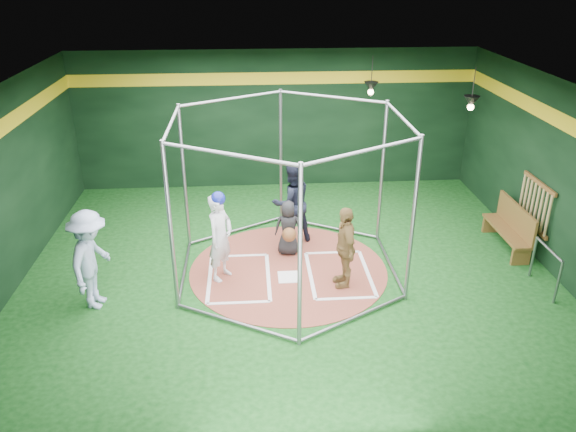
{
  "coord_description": "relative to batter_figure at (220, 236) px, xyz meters",
  "views": [
    {
      "loc": [
        -0.68,
        -9.39,
        5.5
      ],
      "look_at": [
        0.0,
        0.1,
        1.1
      ],
      "focal_mm": 35.0,
      "sensor_mm": 36.0,
      "label": 1
    }
  ],
  "objects": [
    {
      "name": "clay_disc",
      "position": [
        1.26,
        0.19,
        -0.87
      ],
      "size": [
        3.8,
        3.8,
        0.01
      ],
      "primitive_type": "cylinder",
      "color": "brown",
      "rests_on": "ground"
    },
    {
      "name": "batter_figure",
      "position": [
        0.0,
        0.0,
        0.0
      ],
      "size": [
        0.66,
        0.73,
        1.73
      ],
      "color": "silver",
      "rests_on": "clay_disc"
    },
    {
      "name": "visitor_leopard",
      "position": [
        2.24,
        -0.4,
        -0.1
      ],
      "size": [
        0.44,
        0.93,
        1.54
      ],
      "primitive_type": "imported",
      "rotation": [
        0.0,
        0.0,
        -1.49
      ],
      "color": "#A88448",
      "rests_on": "clay_disc"
    },
    {
      "name": "batter_box_right",
      "position": [
        2.21,
        -0.06,
        -0.86
      ],
      "size": [
        1.17,
        1.77,
        0.01
      ],
      "color": "white",
      "rests_on": "clay_disc"
    },
    {
      "name": "pendant_lamp_far",
      "position": [
        5.26,
        2.19,
        1.86
      ],
      "size": [
        0.34,
        0.34,
        0.9
      ],
      "color": "black",
      "rests_on": "room_shell"
    },
    {
      "name": "bystander_blue",
      "position": [
        -2.12,
        -0.75,
        0.01
      ],
      "size": [
        0.84,
        1.24,
        1.77
      ],
      "primitive_type": "imported",
      "rotation": [
        0.0,
        0.0,
        1.41
      ],
      "color": "#A2B4D6",
      "rests_on": "ground"
    },
    {
      "name": "batter_box_left",
      "position": [
        0.31,
        -0.06,
        -0.86
      ],
      "size": [
        1.17,
        1.77,
        0.01
      ],
      "color": "white",
      "rests_on": "clay_disc"
    },
    {
      "name": "catcher_figure",
      "position": [
        1.31,
        0.84,
        -0.3
      ],
      "size": [
        0.59,
        0.6,
        1.13
      ],
      "color": "black",
      "rests_on": "clay_disc"
    },
    {
      "name": "dugout_bench",
      "position": [
        5.89,
        0.8,
        -0.39
      ],
      "size": [
        0.38,
        1.63,
        0.95
      ],
      "color": "brown",
      "rests_on": "ground"
    },
    {
      "name": "batting_cage",
      "position": [
        1.26,
        0.19,
        0.62
      ],
      "size": [
        4.05,
        4.67,
        3.0
      ],
      "color": "gray",
      "rests_on": "ground"
    },
    {
      "name": "home_plate",
      "position": [
        1.26,
        -0.11,
        -0.86
      ],
      "size": [
        0.43,
        0.43,
        0.01
      ],
      "primitive_type": "cube",
      "color": "white",
      "rests_on": "clay_disc"
    },
    {
      "name": "pendant_lamp_near",
      "position": [
        3.46,
        3.79,
        1.86
      ],
      "size": [
        0.34,
        0.34,
        0.9
      ],
      "color": "black",
      "rests_on": "room_shell"
    },
    {
      "name": "bat_rack",
      "position": [
        6.19,
        0.59,
        0.17
      ],
      "size": [
        0.07,
        1.25,
        0.98
      ],
      "color": "brown",
      "rests_on": "room_shell"
    },
    {
      "name": "steel_railing",
      "position": [
        5.81,
        -0.82,
        -0.32
      ],
      "size": [
        0.05,
        0.97,
        0.83
      ],
      "color": "slate",
      "rests_on": "ground"
    },
    {
      "name": "umpire",
      "position": [
        1.42,
        1.41,
        0.01
      ],
      "size": [
        1.02,
        0.9,
        1.75
      ],
      "primitive_type": "imported",
      "rotation": [
        0.0,
        0.0,
        3.47
      ],
      "color": "black",
      "rests_on": "clay_disc"
    },
    {
      "name": "room_shell",
      "position": [
        1.26,
        0.2,
        0.88
      ],
      "size": [
        10.1,
        9.1,
        3.53
      ],
      "color": "#0D390F",
      "rests_on": "ground"
    }
  ]
}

